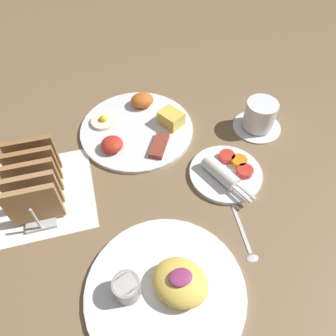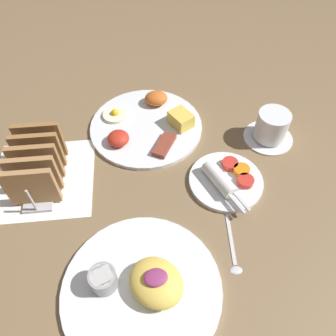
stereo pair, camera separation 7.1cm
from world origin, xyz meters
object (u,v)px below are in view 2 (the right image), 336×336
Objects in this scene: coffee_cup at (271,128)px; plate_breakfast at (148,124)px; plate_foreground at (143,286)px; toast_rack at (37,164)px; plate_condiments at (227,179)px.

plate_breakfast is at bearing 166.69° from coffee_cup.
toast_rack is at bearing 127.90° from plate_foreground.
coffee_cup is at bearing -13.31° from plate_breakfast.
toast_rack reaches higher than plate_breakfast.
plate_condiments is 0.41m from toast_rack.
plate_condiments is 0.64× the size of plate_foreground.
toast_rack is at bearing -149.57° from plate_breakfast.
toast_rack is (-0.21, 0.27, 0.04)m from plate_foreground.
plate_foreground is at bearing -94.72° from plate_breakfast.
plate_breakfast is 0.30m from coffee_cup.
coffee_cup is at bearing 45.98° from plate_foreground.
plate_condiments is 1.00× the size of toast_rack.
plate_foreground is 2.36× the size of coffee_cup.
plate_breakfast is 1.57× the size of toast_rack.
plate_condiments is (0.16, -0.19, 0.00)m from plate_breakfast.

